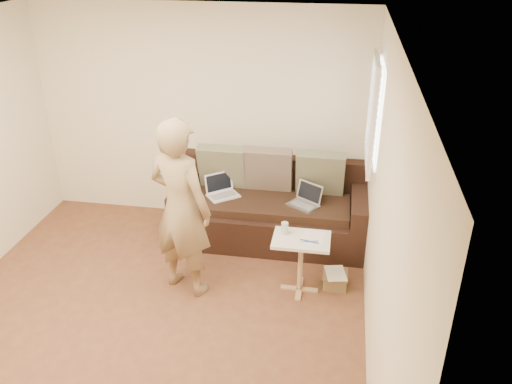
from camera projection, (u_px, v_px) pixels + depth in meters
floor at (145, 328)px, 4.84m from camera, size 4.50×4.50×0.00m
ceiling at (110, 40)px, 3.67m from camera, size 4.50×4.50×0.00m
wall_back at (202, 116)px, 6.23m from camera, size 4.00×0.00×4.00m
wall_right at (382, 224)px, 3.96m from camera, size 0.00×4.50×4.50m
window_blinds at (374, 112)px, 5.10m from camera, size 0.12×0.88×1.08m
sofa at (270, 206)px, 6.07m from camera, size 2.20×0.95×0.85m
pillow_left at (222, 167)px, 6.17m from camera, size 0.55×0.29×0.57m
pillow_mid at (268, 170)px, 6.10m from camera, size 0.55×0.27×0.57m
pillow_right at (320, 174)px, 6.00m from camera, size 0.55×0.28×0.57m
laptop_silver at (303, 206)px, 5.87m from camera, size 0.41×0.38×0.22m
laptop_white at (223, 196)px, 6.08m from camera, size 0.43×0.41×0.25m
person at (181, 208)px, 5.00m from camera, size 0.78×0.66×1.83m
side_table at (300, 265)px, 5.21m from camera, size 0.56×0.39×0.61m
drinking_glass at (285, 228)px, 5.13m from camera, size 0.07×0.07×0.12m
scissors at (309, 241)px, 5.01m from camera, size 0.18×0.11×0.02m
paper_on_table at (313, 238)px, 5.08m from camera, size 0.25×0.33×0.00m
striped_box at (335, 279)px, 5.37m from camera, size 0.25×0.25×0.16m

